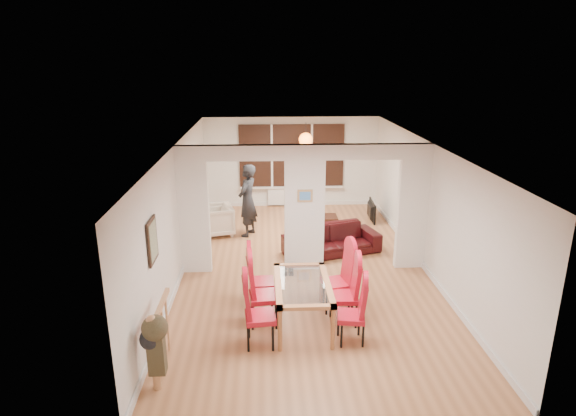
{
  "coord_description": "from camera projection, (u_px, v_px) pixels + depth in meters",
  "views": [
    {
      "loc": [
        -0.79,
        -9.15,
        4.2
      ],
      "look_at": [
        -0.3,
        0.6,
        1.13
      ],
      "focal_mm": 30.0,
      "sensor_mm": 36.0,
      "label": 1
    }
  ],
  "objects": [
    {
      "name": "sofa",
      "position": [
        332.0,
        240.0,
        10.73
      ],
      "size": [
        2.27,
        1.41,
        0.62
      ],
      "primitive_type": "imported",
      "rotation": [
        0.0,
        0.0,
        0.29
      ],
      "color": "black",
      "rests_on": "floor"
    },
    {
      "name": "dining_chair_lb",
      "position": [
        264.0,
        291.0,
        7.78
      ],
      "size": [
        0.51,
        0.51,
        1.16
      ],
      "primitive_type": null,
      "rotation": [
        0.0,
        0.0,
        0.12
      ],
      "color": "#B31224",
      "rests_on": "floor"
    },
    {
      "name": "person",
      "position": [
        248.0,
        201.0,
        11.63
      ],
      "size": [
        0.76,
        0.64,
        1.78
      ],
      "primitive_type": "imported",
      "rotation": [
        0.0,
        0.0,
        -1.97
      ],
      "color": "black",
      "rests_on": "floor"
    },
    {
      "name": "pendant_light",
      "position": [
        306.0,
        140.0,
        12.53
      ],
      "size": [
        0.36,
        0.36,
        0.36
      ],
      "primitive_type": "sphere",
      "color": "orange",
      "rests_on": "room_walls"
    },
    {
      "name": "shoes",
      "position": [
        288.0,
        272.0,
        9.74
      ],
      "size": [
        0.22,
        0.24,
        0.09
      ],
      "primitive_type": null,
      "color": "black",
      "rests_on": "floor"
    },
    {
      "name": "television",
      "position": [
        369.0,
        211.0,
        12.93
      ],
      "size": [
        0.91,
        0.17,
        0.52
      ],
      "primitive_type": "imported",
      "rotation": [
        0.0,
        0.0,
        1.52
      ],
      "color": "black",
      "rests_on": "floor"
    },
    {
      "name": "dining_table",
      "position": [
        302.0,
        303.0,
        7.83
      ],
      "size": [
        0.89,
        1.58,
        0.74
      ],
      "primitive_type": null,
      "color": "#A96A3E",
      "rests_on": "floor"
    },
    {
      "name": "stair_newel",
      "position": [
        162.0,
        332.0,
        6.7
      ],
      "size": [
        0.4,
        1.2,
        1.1
      ],
      "primitive_type": null,
      "color": "tan",
      "rests_on": "floor"
    },
    {
      "name": "coffee_table",
      "position": [
        317.0,
        221.0,
        12.56
      ],
      "size": [
        1.09,
        0.6,
        0.24
      ],
      "primitive_type": null,
      "rotation": [
        0.0,
        0.0,
        -0.06
      ],
      "color": "black",
      "rests_on": "floor"
    },
    {
      "name": "bowl",
      "position": [
        307.0,
        214.0,
        12.58
      ],
      "size": [
        0.21,
        0.21,
        0.05
      ],
      "primitive_type": "imported",
      "color": "black",
      "rests_on": "coffee_table"
    },
    {
      "name": "floor",
      "position": [
        304.0,
        268.0,
        10.02
      ],
      "size": [
        5.0,
        9.0,
        0.01
      ],
      "primitive_type": "cube",
      "color": "#AF7046",
      "rests_on": "ground"
    },
    {
      "name": "bottle",
      "position": [
        308.0,
        212.0,
        12.35
      ],
      "size": [
        0.08,
        0.08,
        0.3
      ],
      "primitive_type": "cylinder",
      "color": "#143F19",
      "rests_on": "coffee_table"
    },
    {
      "name": "armchair",
      "position": [
        216.0,
        220.0,
        11.83
      ],
      "size": [
        0.96,
        0.98,
        0.74
      ],
      "primitive_type": "imported",
      "rotation": [
        0.0,
        0.0,
        -1.32
      ],
      "color": "beige",
      "rests_on": "floor"
    },
    {
      "name": "room_walls",
      "position": [
        304.0,
        209.0,
        9.63
      ],
      "size": [
        5.0,
        9.0,
        2.6
      ],
      "primitive_type": null,
      "color": "silver",
      "rests_on": "floor"
    },
    {
      "name": "dining_chair_ra",
      "position": [
        351.0,
        312.0,
        7.3
      ],
      "size": [
        0.47,
        0.47,
        1.02
      ],
      "primitive_type": null,
      "rotation": [
        0.0,
        0.0,
        -0.16
      ],
      "color": "#B31224",
      "rests_on": "floor"
    },
    {
      "name": "dining_chair_rc",
      "position": [
        337.0,
        278.0,
        8.24
      ],
      "size": [
        0.55,
        0.55,
        1.16
      ],
      "primitive_type": null,
      "rotation": [
        0.0,
        0.0,
        0.22
      ],
      "color": "#B31224",
      "rests_on": "floor"
    },
    {
      "name": "wall_poster",
      "position": [
        152.0,
        241.0,
        7.14
      ],
      "size": [
        0.04,
        0.52,
        0.67
      ],
      "primitive_type": "cube",
      "color": "gray",
      "rests_on": "room_walls"
    },
    {
      "name": "dining_chair_rb",
      "position": [
        344.0,
        292.0,
        7.81
      ],
      "size": [
        0.46,
        0.46,
        1.11
      ],
      "primitive_type": null,
      "rotation": [
        0.0,
        0.0,
        -0.03
      ],
      "color": "#B31224",
      "rests_on": "floor"
    },
    {
      "name": "bay_window_blinds",
      "position": [
        292.0,
        156.0,
        13.8
      ],
      "size": [
        3.0,
        0.08,
        1.8
      ],
      "primitive_type": "cube",
      "color": "black",
      "rests_on": "room_walls"
    },
    {
      "name": "pillar_photo",
      "position": [
        305.0,
        196.0,
        9.45
      ],
      "size": [
        0.3,
        0.03,
        0.25
      ],
      "primitive_type": "cube",
      "color": "#4C8CD8",
      "rests_on": "divider_wall"
    },
    {
      "name": "divider_wall",
      "position": [
        304.0,
        209.0,
        9.63
      ],
      "size": [
        5.0,
        0.18,
        2.6
      ],
      "primitive_type": "cube",
      "color": "white",
      "rests_on": "floor"
    },
    {
      "name": "radiator",
      "position": [
        292.0,
        196.0,
        14.12
      ],
      "size": [
        1.4,
        0.08,
        0.5
      ],
      "primitive_type": "cube",
      "color": "white",
      "rests_on": "floor"
    },
    {
      "name": "dining_chair_la",
      "position": [
        260.0,
        312.0,
        7.21
      ],
      "size": [
        0.49,
        0.49,
        1.12
      ],
      "primitive_type": null,
      "rotation": [
        0.0,
        0.0,
        0.1
      ],
      "color": "#B31224",
      "rests_on": "floor"
    },
    {
      "name": "dining_chair_lc",
      "position": [
        261.0,
        278.0,
        8.34
      ],
      "size": [
        0.45,
        0.45,
        1.07
      ],
      "primitive_type": null,
      "rotation": [
        0.0,
        0.0,
        0.05
      ],
      "color": "#B31224",
      "rests_on": "floor"
    }
  ]
}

